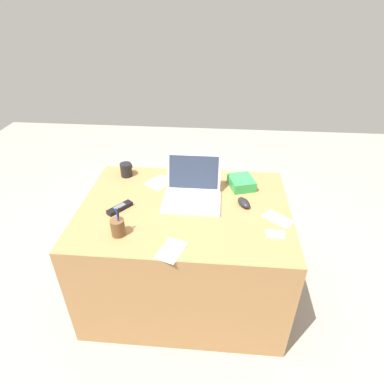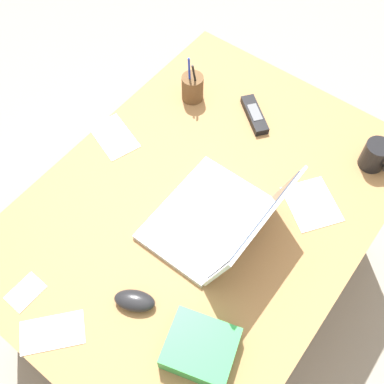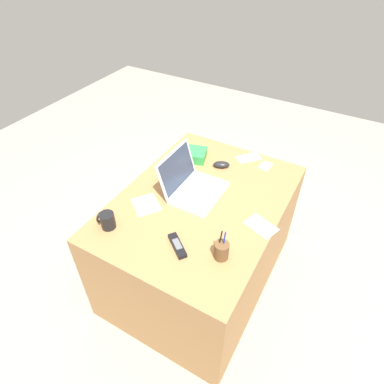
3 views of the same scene
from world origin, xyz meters
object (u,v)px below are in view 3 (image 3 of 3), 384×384
Objects in this scene: laptop at (192,185)px; coffee_mug_white at (107,220)px; computer_mouse at (221,165)px; snack_bag at (193,154)px; cordless_phone at (177,246)px; pen_holder at (221,250)px.

coffee_mug_white is (-0.46, 0.24, -0.00)m from laptop.
snack_bag reaches higher than computer_mouse.
computer_mouse is 0.82m from coffee_mug_white.
snack_bag reaches higher than cordless_phone.
snack_bag is (0.65, 0.52, -0.02)m from pen_holder.
laptop is 1.96× the size of pen_holder.
computer_mouse is 0.61× the size of pen_holder.
laptop is 2.25× the size of cordless_phone.
laptop reaches higher than computer_mouse.
computer_mouse is 0.21m from snack_bag.
pen_holder is at bearing -79.30° from coffee_mug_white.
cordless_phone is at bearing 104.20° from pen_holder.
cordless_phone is at bearing -156.36° from snack_bag.
coffee_mug_white is 0.40m from cordless_phone.
computer_mouse is 0.73m from pen_holder.
coffee_mug_white is at bearing 100.70° from pen_holder.
cordless_phone is at bearing -81.26° from coffee_mug_white.
computer_mouse is at bearing -7.90° from laptop.
laptop is 3.20× the size of computer_mouse.
coffee_mug_white is (-0.77, 0.29, 0.03)m from computer_mouse.
pen_holder is (0.05, -0.21, 0.04)m from cordless_phone.
coffee_mug_white is 0.52× the size of pen_holder.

